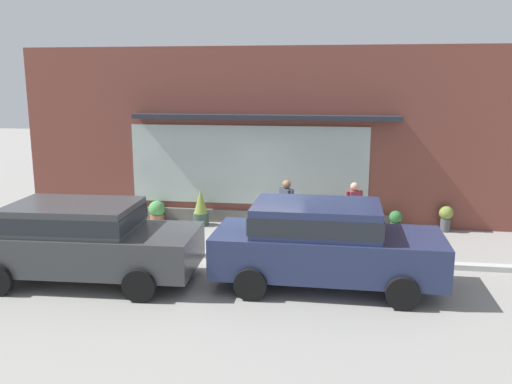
# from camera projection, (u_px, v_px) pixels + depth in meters

# --- Properties ---
(ground_plane) EXTENTS (60.00, 60.00, 0.00)m
(ground_plane) POSITION_uv_depth(u_px,v_px,m) (247.00, 256.00, 12.66)
(ground_plane) COLOR gray
(curb_strip) EXTENTS (14.00, 0.24, 0.12)m
(curb_strip) POSITION_uv_depth(u_px,v_px,m) (246.00, 256.00, 12.46)
(curb_strip) COLOR #B2B2AD
(curb_strip) RESTS_ON ground_plane
(storefront) EXTENTS (14.00, 0.81, 4.92)m
(storefront) POSITION_uv_depth(u_px,v_px,m) (265.00, 138.00, 15.26)
(storefront) COLOR brown
(storefront) RESTS_ON ground_plane
(fire_hydrant) EXTENTS (0.38, 0.35, 0.91)m
(fire_hydrant) POSITION_uv_depth(u_px,v_px,m) (313.00, 233.00, 12.92)
(fire_hydrant) COLOR gold
(fire_hydrant) RESTS_ON ground_plane
(pedestrian_with_handbag) EXTENTS (0.52, 0.55, 1.61)m
(pedestrian_with_handbag) POSITION_uv_depth(u_px,v_px,m) (287.00, 207.00, 13.47)
(pedestrian_with_handbag) COLOR #475675
(pedestrian_with_handbag) RESTS_ON ground_plane
(pedestrian_passerby) EXTENTS (0.43, 0.29, 1.55)m
(pedestrian_passerby) POSITION_uv_depth(u_px,v_px,m) (354.00, 208.00, 13.48)
(pedestrian_passerby) COLOR brown
(pedestrian_passerby) RESTS_ON ground_plane
(parked_car_navy) EXTENTS (4.45, 2.03, 1.68)m
(parked_car_navy) POSITION_uv_depth(u_px,v_px,m) (323.00, 241.00, 10.62)
(parked_car_navy) COLOR navy
(parked_car_navy) RESTS_ON ground_plane
(parked_car_dark_gray) EXTENTS (4.55, 2.17, 1.61)m
(parked_car_dark_gray) POSITION_uv_depth(u_px,v_px,m) (82.00, 237.00, 10.95)
(parked_car_dark_gray) COLOR #383A3D
(parked_car_dark_gray) RESTS_ON ground_plane
(potted_plant_window_left) EXTENTS (0.40, 0.40, 0.60)m
(potted_plant_window_left) POSITION_uv_depth(u_px,v_px,m) (364.00, 217.00, 14.95)
(potted_plant_window_left) COLOR #4C4C51
(potted_plant_window_left) RESTS_ON ground_plane
(potted_plant_by_entrance) EXTENTS (0.35, 0.35, 0.58)m
(potted_plant_by_entrance) POSITION_uv_depth(u_px,v_px,m) (395.00, 220.00, 14.62)
(potted_plant_by_entrance) COLOR #33473D
(potted_plant_by_entrance) RESTS_ON ground_plane
(potted_plant_trailing_edge) EXTENTS (0.48, 0.48, 0.60)m
(potted_plant_trailing_edge) POSITION_uv_depth(u_px,v_px,m) (157.00, 211.00, 15.70)
(potted_plant_trailing_edge) COLOR #9E6042
(potted_plant_trailing_edge) RESTS_ON ground_plane
(potted_plant_window_center) EXTENTS (0.33, 0.33, 0.68)m
(potted_plant_window_center) POSITION_uv_depth(u_px,v_px,m) (321.00, 218.00, 14.72)
(potted_plant_window_center) COLOR #B7B2A3
(potted_plant_window_center) RESTS_ON ground_plane
(potted_plant_window_right) EXTENTS (0.43, 0.43, 1.03)m
(potted_plant_window_right) POSITION_uv_depth(u_px,v_px,m) (201.00, 208.00, 15.24)
(potted_plant_window_right) COLOR #33473D
(potted_plant_window_right) RESTS_ON ground_plane
(potted_plant_doorstep) EXTENTS (0.38, 0.38, 0.71)m
(potted_plant_doorstep) POSITION_uv_depth(u_px,v_px,m) (446.00, 217.00, 14.62)
(potted_plant_doorstep) COLOR #4C4C51
(potted_plant_doorstep) RESTS_ON ground_plane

